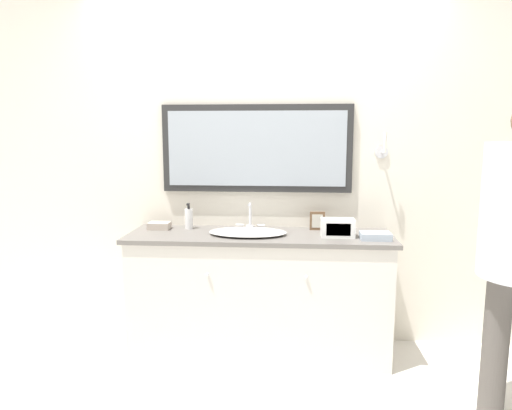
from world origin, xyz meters
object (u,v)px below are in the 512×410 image
(sink_basin, at_px, (248,232))
(soap_bottle, at_px, (189,218))
(appliance_box, at_px, (338,228))
(picture_frame, at_px, (317,221))

(sink_basin, height_order, soap_bottle, sink_basin)
(appliance_box, xyz_separation_m, picture_frame, (-0.12, 0.20, 0.01))
(sink_basin, bearing_deg, soap_bottle, 160.24)
(sink_basin, distance_m, soap_bottle, 0.47)
(soap_bottle, height_order, appliance_box, soap_bottle)
(soap_bottle, relative_size, appliance_box, 0.85)
(sink_basin, height_order, picture_frame, sink_basin)
(sink_basin, xyz_separation_m, soap_bottle, (-0.44, 0.16, 0.06))
(soap_bottle, distance_m, appliance_box, 1.06)
(appliance_box, relative_size, picture_frame, 1.66)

